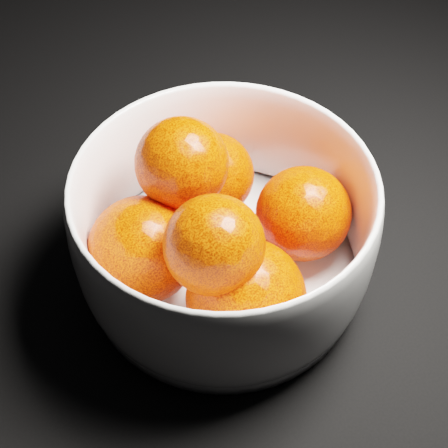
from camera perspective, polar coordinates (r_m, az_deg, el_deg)
ground at (r=0.78m, az=4.76°, el=16.76°), size 3.00×3.00×0.00m
bowl at (r=0.48m, az=-0.00°, el=-0.44°), size 0.23×0.23×0.11m
orange_pile at (r=0.47m, az=-0.65°, el=-0.68°), size 0.20×0.19×0.12m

